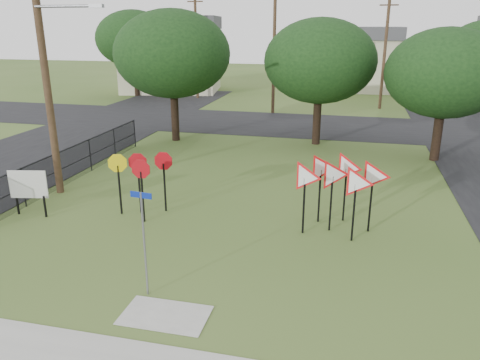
% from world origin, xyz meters
% --- Properties ---
extents(ground, '(140.00, 140.00, 0.00)m').
position_xyz_m(ground, '(0.00, 0.00, 0.00)').
color(ground, '#3B5620').
extents(street_left, '(8.00, 50.00, 0.02)m').
position_xyz_m(street_left, '(-12.00, 10.00, 0.01)').
color(street_left, black).
rests_on(street_left, ground).
extents(street_far, '(60.00, 8.00, 0.02)m').
position_xyz_m(street_far, '(0.00, 20.00, 0.01)').
color(street_far, black).
rests_on(street_far, ground).
extents(curb_pad, '(2.00, 1.20, 0.02)m').
position_xyz_m(curb_pad, '(0.00, -2.40, 0.01)').
color(curb_pad, '#9B9A92').
rests_on(curb_pad, ground).
extents(street_name_sign, '(0.56, 0.08, 2.70)m').
position_xyz_m(street_name_sign, '(-0.77, -1.64, 1.57)').
color(street_name_sign, gray).
rests_on(street_name_sign, ground).
extents(stop_sign_cluster, '(2.09, 1.14, 2.21)m').
position_xyz_m(stop_sign_cluster, '(-3.07, 3.11, 1.66)').
color(stop_sign_cluster, black).
rests_on(stop_sign_cluster, ground).
extents(yield_sign_cluster, '(3.11, 1.86, 2.44)m').
position_xyz_m(yield_sign_cluster, '(3.60, 3.42, 1.79)').
color(yield_sign_cluster, black).
rests_on(yield_sign_cluster, ground).
extents(info_board, '(1.30, 0.31, 1.65)m').
position_xyz_m(info_board, '(-6.83, 2.12, 1.09)').
color(info_board, black).
rests_on(info_board, ground).
extents(utility_pole_main, '(3.55, 0.33, 10.00)m').
position_xyz_m(utility_pole_main, '(-7.24, 4.50, 5.21)').
color(utility_pole_main, '#4A3522').
rests_on(utility_pole_main, ground).
extents(far_pole_a, '(1.40, 0.24, 9.00)m').
position_xyz_m(far_pole_a, '(-2.00, 24.00, 4.60)').
color(far_pole_a, '#4A3522').
rests_on(far_pole_a, ground).
extents(far_pole_b, '(1.40, 0.24, 8.50)m').
position_xyz_m(far_pole_b, '(6.00, 28.00, 4.35)').
color(far_pole_b, '#4A3522').
rests_on(far_pole_b, ground).
extents(far_pole_c, '(1.40, 0.24, 9.00)m').
position_xyz_m(far_pole_c, '(-10.00, 30.00, 4.60)').
color(far_pole_c, '#4A3522').
rests_on(far_pole_c, ground).
extents(fence_run, '(0.05, 11.55, 1.50)m').
position_xyz_m(fence_run, '(-7.60, 6.25, 0.78)').
color(fence_run, black).
rests_on(fence_run, ground).
extents(house_left, '(10.58, 8.88, 7.20)m').
position_xyz_m(house_left, '(-14.00, 34.00, 3.65)').
color(house_left, beige).
rests_on(house_left, ground).
extents(house_mid, '(8.40, 8.40, 6.20)m').
position_xyz_m(house_mid, '(4.00, 40.00, 3.15)').
color(house_mid, beige).
rests_on(house_mid, ground).
extents(tree_near_left, '(6.40, 6.40, 7.27)m').
position_xyz_m(tree_near_left, '(-6.00, 14.00, 4.86)').
color(tree_near_left, black).
rests_on(tree_near_left, ground).
extents(tree_near_mid, '(6.00, 6.00, 6.80)m').
position_xyz_m(tree_near_mid, '(2.00, 15.00, 4.54)').
color(tree_near_mid, black).
rests_on(tree_near_mid, ground).
extents(tree_near_right, '(5.60, 5.60, 6.33)m').
position_xyz_m(tree_near_right, '(8.00, 13.00, 4.22)').
color(tree_near_right, black).
rests_on(tree_near_right, ground).
extents(tree_far_left, '(6.80, 6.80, 7.73)m').
position_xyz_m(tree_far_left, '(-16.00, 30.00, 5.17)').
color(tree_far_left, black).
rests_on(tree_far_left, ground).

